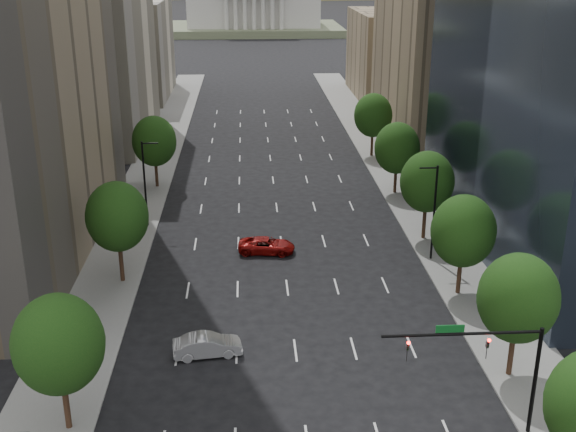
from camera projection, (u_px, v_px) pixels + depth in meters
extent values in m
cube|color=slate|center=(120.00, 245.00, 68.05)|extent=(6.00, 200.00, 0.15)
cube|color=slate|center=(438.00, 238.00, 69.77)|extent=(6.00, 200.00, 0.15)
cube|color=beige|center=(92.00, 19.00, 101.60)|extent=(14.00, 30.00, 35.00)
cube|color=beige|center=(131.00, 49.00, 135.43)|extent=(14.00, 26.00, 18.00)
cube|color=#8C7759|center=(439.00, 36.00, 102.45)|extent=(14.00, 30.00, 30.00)
cube|color=#8C7759|center=(392.00, 54.00, 135.76)|extent=(14.00, 26.00, 16.00)
cylinder|color=#382316|center=(512.00, 349.00, 46.58)|extent=(0.36, 0.36, 4.00)
ellipsoid|color=black|center=(518.00, 298.00, 45.26)|extent=(5.20, 5.20, 5.98)
cylinder|color=#382316|center=(459.00, 273.00, 57.81)|extent=(0.36, 0.36, 3.90)
ellipsoid|color=black|center=(463.00, 231.00, 56.53)|extent=(5.20, 5.20, 5.98)
cylinder|color=#382316|center=(424.00, 219.00, 68.99)|extent=(0.36, 0.36, 4.10)
ellipsoid|color=black|center=(427.00, 182.00, 67.64)|extent=(5.20, 5.20, 5.98)
cylinder|color=#382316|center=(395.00, 178.00, 82.13)|extent=(0.36, 0.36, 3.80)
ellipsoid|color=black|center=(397.00, 148.00, 80.88)|extent=(5.20, 5.20, 5.98)
cylinder|color=#382316|center=(372.00, 142.00, 97.06)|extent=(0.36, 0.36, 4.00)
ellipsoid|color=black|center=(373.00, 115.00, 95.74)|extent=(5.20, 5.20, 5.98)
cylinder|color=#382316|center=(66.00, 400.00, 41.28)|extent=(0.36, 0.36, 4.00)
ellipsoid|color=black|center=(59.00, 344.00, 39.96)|extent=(5.20, 5.20, 5.98)
cylinder|color=#382316|center=(121.00, 260.00, 59.95)|extent=(0.36, 0.36, 4.15)
ellipsoid|color=black|center=(117.00, 216.00, 58.58)|extent=(5.20, 5.20, 5.98)
cylinder|color=#382316|center=(156.00, 171.00, 84.29)|extent=(0.36, 0.36, 3.95)
ellipsoid|color=black|center=(154.00, 141.00, 82.99)|extent=(5.20, 5.20, 5.98)
cylinder|color=black|center=(434.00, 214.00, 63.43)|extent=(0.20, 0.20, 9.00)
cylinder|color=black|center=(429.00, 168.00, 61.88)|extent=(1.60, 0.14, 0.14)
cylinder|color=black|center=(145.00, 185.00, 71.28)|extent=(0.20, 0.20, 9.00)
cylinder|color=black|center=(150.00, 143.00, 69.82)|extent=(1.60, 0.14, 0.14)
cylinder|color=black|center=(535.00, 382.00, 40.39)|extent=(0.24, 0.24, 7.00)
cylinder|color=black|center=(462.00, 334.00, 38.98)|extent=(9.00, 0.18, 0.18)
imported|color=black|center=(488.00, 342.00, 39.26)|extent=(0.18, 0.22, 1.10)
imported|color=black|center=(408.00, 344.00, 39.01)|extent=(0.18, 0.22, 1.10)
sphere|color=#FF0C07|center=(489.00, 340.00, 39.02)|extent=(0.20, 0.20, 0.20)
sphere|color=#FF0C07|center=(409.00, 343.00, 38.77)|extent=(0.20, 0.20, 0.20)
cube|color=#0C591E|center=(450.00, 329.00, 38.82)|extent=(1.60, 0.06, 0.45)
cube|color=#596647|center=(254.00, 29.00, 246.11)|extent=(60.00, 40.00, 2.50)
cube|color=silver|center=(253.00, 7.00, 243.56)|extent=(44.00, 26.00, 12.00)
ellipsoid|color=olive|center=(65.00, 35.00, 540.21)|extent=(380.00, 342.00, 190.00)
ellipsoid|color=olive|center=(297.00, 39.00, 590.68)|extent=(440.00, 396.00, 240.00)
ellipsoid|color=olive|center=(482.00, 24.00, 635.07)|extent=(360.00, 324.00, 200.00)
imported|color=#AAAAAF|center=(207.00, 345.00, 49.36)|extent=(4.98, 2.31, 1.58)
imported|color=maroon|center=(267.00, 245.00, 66.27)|extent=(5.53, 3.02, 1.47)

